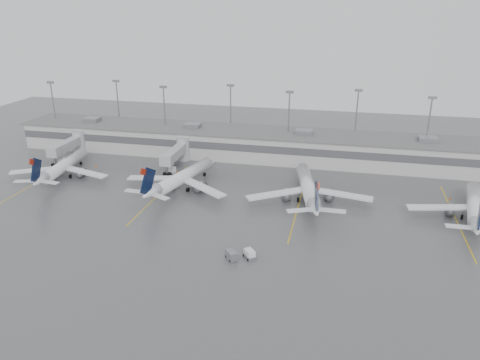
% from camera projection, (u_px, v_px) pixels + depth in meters
% --- Properties ---
extents(ground, '(260.00, 260.00, 0.00)m').
position_uv_depth(ground, '(198.00, 244.00, 93.32)').
color(ground, '#4E4E50').
rests_on(ground, ground).
extents(terminal, '(152.00, 17.00, 9.45)m').
position_uv_depth(terminal, '(255.00, 144.00, 144.64)').
color(terminal, '#B4B4AF').
rests_on(terminal, ground).
extents(light_masts, '(142.40, 8.00, 20.60)m').
position_uv_depth(light_masts, '(259.00, 115.00, 147.10)').
color(light_masts, gray).
rests_on(light_masts, ground).
extents(jet_bridge_left, '(4.00, 17.20, 7.00)m').
position_uv_depth(jet_bridge_left, '(72.00, 144.00, 145.18)').
color(jet_bridge_left, '#96989A').
rests_on(jet_bridge_left, ground).
extents(jet_bridge_right, '(4.00, 17.20, 7.00)m').
position_uv_depth(jet_bridge_right, '(179.00, 152.00, 137.87)').
color(jet_bridge_right, '#96989A').
rests_on(jet_bridge_right, ground).
extents(stand_markings, '(105.25, 40.00, 0.01)m').
position_uv_depth(stand_markings, '(228.00, 198.00, 115.17)').
color(stand_markings, '#E1B00D').
rests_on(stand_markings, ground).
extents(jet_far_left, '(27.67, 31.15, 10.08)m').
position_uv_depth(jet_far_left, '(62.00, 166.00, 127.71)').
color(jet_far_left, silver).
rests_on(jet_far_left, ground).
extents(jet_mid_left, '(28.25, 32.07, 10.57)m').
position_uv_depth(jet_mid_left, '(181.00, 178.00, 119.17)').
color(jet_mid_left, silver).
rests_on(jet_mid_left, ground).
extents(jet_mid_right, '(29.68, 33.60, 10.98)m').
position_uv_depth(jet_mid_right, '(308.00, 188.00, 112.14)').
color(jet_mid_right, silver).
rests_on(jet_mid_right, ground).
extents(jet_far_right, '(27.71, 31.34, 10.23)m').
position_uv_depth(jet_far_right, '(475.00, 207.00, 102.45)').
color(jet_far_right, silver).
rests_on(jet_far_right, ground).
extents(baggage_tug, '(2.92, 3.09, 1.71)m').
position_uv_depth(baggage_tug, '(250.00, 255.00, 87.89)').
color(baggage_tug, white).
rests_on(baggage_tug, ground).
extents(baggage_cart, '(2.84, 3.03, 1.71)m').
position_uv_depth(baggage_cart, '(232.00, 255.00, 87.39)').
color(baggage_cart, slate).
rests_on(baggage_cart, ground).
extents(gse_uld_a, '(2.86, 2.28, 1.77)m').
position_uv_depth(gse_uld_a, '(61.00, 161.00, 139.45)').
color(gse_uld_a, white).
rests_on(gse_uld_a, ground).
extents(gse_uld_b, '(2.66, 2.23, 1.61)m').
position_uv_depth(gse_uld_b, '(171.00, 169.00, 132.36)').
color(gse_uld_b, white).
rests_on(gse_uld_b, ground).
extents(gse_uld_c, '(3.03, 2.53, 1.83)m').
position_uv_depth(gse_uld_c, '(307.00, 184.00, 121.72)').
color(gse_uld_c, white).
rests_on(gse_uld_c, ground).
extents(gse_loader, '(2.71, 3.89, 2.27)m').
position_uv_depth(gse_loader, '(171.00, 162.00, 137.92)').
color(gse_loader, slate).
rests_on(gse_loader, ground).
extents(cone_a, '(0.47, 0.47, 0.75)m').
position_uv_depth(cone_a, '(96.00, 165.00, 137.14)').
color(cone_a, '#F56405').
rests_on(cone_a, ground).
extents(cone_b, '(0.44, 0.44, 0.70)m').
position_uv_depth(cone_b, '(177.00, 172.00, 131.93)').
color(cone_b, '#F56405').
rests_on(cone_b, ground).
extents(cone_c, '(0.46, 0.46, 0.73)m').
position_uv_depth(cone_c, '(309.00, 187.00, 120.89)').
color(cone_c, '#F56405').
rests_on(cone_c, ground).
extents(cone_d, '(0.42, 0.42, 0.67)m').
position_uv_depth(cone_d, '(450.00, 198.00, 114.28)').
color(cone_d, '#F56405').
rests_on(cone_d, ground).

